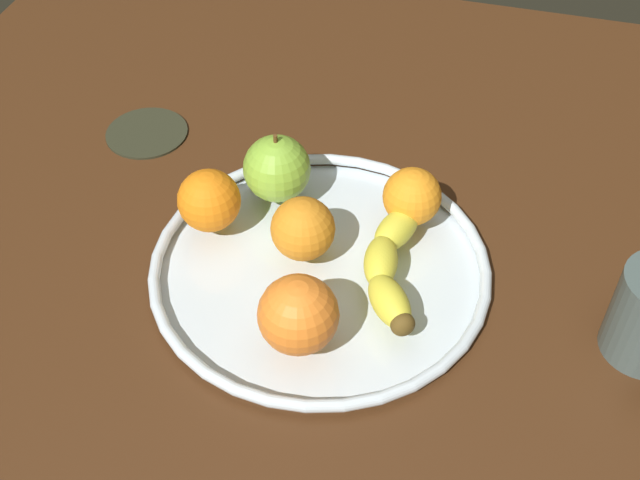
{
  "coord_description": "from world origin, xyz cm",
  "views": [
    {
      "loc": [
        52.9,
        14.57,
        60.9
      ],
      "look_at": [
        0.0,
        0.0,
        4.8
      ],
      "focal_mm": 45.37,
      "sensor_mm": 36.0,
      "label": 1
    }
  ],
  "objects_px": {
    "apple": "(277,168)",
    "orange_back_right": "(298,315)",
    "banana": "(390,266)",
    "orange_front_left": "(303,229)",
    "orange_center": "(209,200)",
    "fruit_bowl": "(320,267)",
    "orange_front_right": "(412,196)",
    "ambient_coaster": "(147,132)"
  },
  "relations": [
    {
      "from": "fruit_bowl",
      "to": "ambient_coaster",
      "type": "bearing_deg",
      "value": -121.88
    },
    {
      "from": "banana",
      "to": "orange_front_right",
      "type": "height_order",
      "value": "orange_front_right"
    },
    {
      "from": "banana",
      "to": "orange_center",
      "type": "relative_size",
      "value": 2.6
    },
    {
      "from": "orange_front_left",
      "to": "orange_front_right",
      "type": "relative_size",
      "value": 1.06
    },
    {
      "from": "banana",
      "to": "orange_back_right",
      "type": "distance_m",
      "value": 0.12
    },
    {
      "from": "orange_front_left",
      "to": "orange_front_right",
      "type": "xyz_separation_m",
      "value": [
        -0.08,
        0.09,
        -0.0
      ]
    },
    {
      "from": "orange_front_right",
      "to": "orange_center",
      "type": "bearing_deg",
      "value": -72.31
    },
    {
      "from": "orange_center",
      "to": "orange_back_right",
      "type": "relative_size",
      "value": 0.89
    },
    {
      "from": "fruit_bowl",
      "to": "orange_back_right",
      "type": "relative_size",
      "value": 4.68
    },
    {
      "from": "fruit_bowl",
      "to": "apple",
      "type": "xyz_separation_m",
      "value": [
        -0.08,
        -0.07,
        0.04
      ]
    },
    {
      "from": "banana",
      "to": "orange_front_right",
      "type": "relative_size",
      "value": 2.78
    },
    {
      "from": "apple",
      "to": "orange_center",
      "type": "relative_size",
      "value": 1.23
    },
    {
      "from": "orange_center",
      "to": "orange_front_left",
      "type": "xyz_separation_m",
      "value": [
        0.01,
        0.1,
        -0.0
      ]
    },
    {
      "from": "banana",
      "to": "orange_front_right",
      "type": "xyz_separation_m",
      "value": [
        -0.09,
        0.0,
        0.01
      ]
    },
    {
      "from": "apple",
      "to": "orange_back_right",
      "type": "bearing_deg",
      "value": 22.96
    },
    {
      "from": "fruit_bowl",
      "to": "orange_front_right",
      "type": "height_order",
      "value": "orange_front_right"
    },
    {
      "from": "orange_front_right",
      "to": "ambient_coaster",
      "type": "distance_m",
      "value": 0.35
    },
    {
      "from": "fruit_bowl",
      "to": "banana",
      "type": "bearing_deg",
      "value": 87.11
    },
    {
      "from": "fruit_bowl",
      "to": "banana",
      "type": "distance_m",
      "value": 0.08
    },
    {
      "from": "apple",
      "to": "orange_back_right",
      "type": "distance_m",
      "value": 0.2
    },
    {
      "from": "orange_center",
      "to": "orange_back_right",
      "type": "distance_m",
      "value": 0.18
    },
    {
      "from": "orange_center",
      "to": "ambient_coaster",
      "type": "relative_size",
      "value": 0.66
    },
    {
      "from": "banana",
      "to": "apple",
      "type": "relative_size",
      "value": 2.12
    },
    {
      "from": "orange_center",
      "to": "banana",
      "type": "bearing_deg",
      "value": 82.52
    },
    {
      "from": "orange_back_right",
      "to": "orange_front_left",
      "type": "distance_m",
      "value": 0.11
    },
    {
      "from": "fruit_bowl",
      "to": "apple",
      "type": "relative_size",
      "value": 4.29
    },
    {
      "from": "banana",
      "to": "ambient_coaster",
      "type": "height_order",
      "value": "banana"
    },
    {
      "from": "ambient_coaster",
      "to": "apple",
      "type": "bearing_deg",
      "value": 67.6
    },
    {
      "from": "apple",
      "to": "ambient_coaster",
      "type": "distance_m",
      "value": 0.21
    },
    {
      "from": "apple",
      "to": "orange_front_right",
      "type": "height_order",
      "value": "apple"
    },
    {
      "from": "orange_center",
      "to": "orange_back_right",
      "type": "height_order",
      "value": "orange_back_right"
    },
    {
      "from": "apple",
      "to": "orange_front_left",
      "type": "relative_size",
      "value": 1.24
    },
    {
      "from": "orange_front_right",
      "to": "ambient_coaster",
      "type": "bearing_deg",
      "value": -103.07
    },
    {
      "from": "orange_back_right",
      "to": "orange_front_left",
      "type": "xyz_separation_m",
      "value": [
        -0.11,
        -0.03,
        -0.0
      ]
    },
    {
      "from": "orange_front_right",
      "to": "banana",
      "type": "bearing_deg",
      "value": -2.57
    },
    {
      "from": "fruit_bowl",
      "to": "orange_front_left",
      "type": "distance_m",
      "value": 0.05
    },
    {
      "from": "orange_back_right",
      "to": "orange_front_right",
      "type": "relative_size",
      "value": 1.21
    },
    {
      "from": "orange_back_right",
      "to": "orange_center",
      "type": "bearing_deg",
      "value": -133.01
    },
    {
      "from": "fruit_bowl",
      "to": "banana",
      "type": "relative_size",
      "value": 2.03
    },
    {
      "from": "orange_center",
      "to": "fruit_bowl",
      "type": "bearing_deg",
      "value": 79.92
    },
    {
      "from": "banana",
      "to": "apple",
      "type": "xyz_separation_m",
      "value": [
        -0.09,
        -0.14,
        0.02
      ]
    },
    {
      "from": "banana",
      "to": "ambient_coaster",
      "type": "xyz_separation_m",
      "value": [
        -0.17,
        -0.33,
        -0.03
      ]
    }
  ]
}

